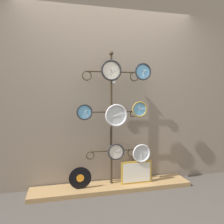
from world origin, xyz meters
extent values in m
plane|color=#47423D|center=(0.00, 0.00, 0.00)|extent=(12.00, 12.00, 0.00)
cube|color=gray|center=(0.00, 0.57, 1.40)|extent=(4.40, 0.04, 2.80)
cube|color=#9E7A4C|center=(0.00, 0.35, 0.03)|extent=(2.20, 0.36, 0.06)
cylinder|color=#382D1E|center=(0.00, 0.41, 0.01)|extent=(0.32, 0.32, 0.02)
cylinder|color=#382D1E|center=(0.00, 0.41, 0.92)|extent=(0.03, 0.03, 1.80)
sphere|color=#382D1E|center=(0.00, 0.41, 1.85)|extent=(0.06, 0.06, 0.06)
cylinder|color=#382D1E|center=(-0.16, 0.41, 1.60)|extent=(0.33, 0.02, 0.02)
torus|color=#382D1E|center=(-0.33, 0.41, 1.55)|extent=(0.13, 0.02, 0.13)
cylinder|color=#382D1E|center=(0.16, 0.41, 1.60)|extent=(0.33, 0.02, 0.02)
torus|color=#382D1E|center=(0.33, 0.41, 1.55)|extent=(0.13, 0.02, 0.13)
cylinder|color=#382D1E|center=(-0.16, 0.41, 1.06)|extent=(0.31, 0.02, 0.02)
torus|color=#382D1E|center=(-0.31, 0.41, 1.03)|extent=(0.09, 0.02, 0.09)
cylinder|color=#382D1E|center=(0.16, 0.41, 1.06)|extent=(0.31, 0.02, 0.02)
torus|color=#382D1E|center=(0.31, 0.41, 1.03)|extent=(0.09, 0.02, 0.09)
cylinder|color=#382D1E|center=(-0.15, 0.41, 0.52)|extent=(0.29, 0.02, 0.02)
torus|color=#382D1E|center=(-0.29, 0.41, 0.47)|extent=(0.12, 0.02, 0.12)
cylinder|color=#382D1E|center=(0.15, 0.41, 0.52)|extent=(0.29, 0.02, 0.02)
torus|color=#382D1E|center=(0.29, 0.41, 0.47)|extent=(0.12, 0.02, 0.12)
cylinder|color=silver|center=(-0.02, 0.31, 1.61)|extent=(0.25, 0.02, 0.25)
torus|color=#262628|center=(-0.02, 0.30, 1.61)|extent=(0.28, 0.03, 0.28)
cylinder|color=#262628|center=(-0.02, 0.30, 1.61)|extent=(0.02, 0.01, 0.02)
cube|color=silver|center=(-0.04, 0.30, 1.59)|extent=(0.05, 0.00, 0.05)
cube|color=silver|center=(0.02, 0.30, 1.64)|extent=(0.09, 0.00, 0.06)
cylinder|color=#60A8DB|center=(0.42, 0.32, 1.60)|extent=(0.21, 0.02, 0.21)
torus|color=#262628|center=(0.42, 0.30, 1.60)|extent=(0.23, 0.02, 0.23)
cylinder|color=#262628|center=(0.42, 0.30, 1.60)|extent=(0.01, 0.01, 0.01)
cube|color=silver|center=(0.44, 0.30, 1.62)|extent=(0.05, 0.00, 0.03)
cube|color=silver|center=(0.42, 0.30, 1.56)|extent=(0.03, 0.00, 0.08)
cylinder|color=#60A8DB|center=(-0.37, 0.34, 1.07)|extent=(0.19, 0.02, 0.19)
torus|color=#262628|center=(-0.37, 0.33, 1.07)|extent=(0.21, 0.02, 0.21)
cylinder|color=#262628|center=(-0.37, 0.33, 1.07)|extent=(0.01, 0.01, 0.01)
cube|color=silver|center=(-0.36, 0.33, 1.09)|extent=(0.04, 0.00, 0.04)
cube|color=silver|center=(-0.35, 0.33, 1.04)|extent=(0.05, 0.00, 0.07)
cylinder|color=silver|center=(0.04, 0.30, 1.02)|extent=(0.27, 0.02, 0.27)
torus|color=silver|center=(0.04, 0.29, 1.02)|extent=(0.30, 0.03, 0.30)
cylinder|color=silver|center=(0.04, 0.29, 1.02)|extent=(0.02, 0.01, 0.02)
cube|color=silver|center=(0.01, 0.29, 1.01)|extent=(0.07, 0.00, 0.03)
cube|color=silver|center=(0.09, 0.29, 1.04)|extent=(0.11, 0.00, 0.03)
cylinder|color=#60A8DB|center=(0.38, 0.33, 1.10)|extent=(0.20, 0.02, 0.20)
torus|color=#A58438|center=(0.38, 0.31, 1.10)|extent=(0.22, 0.02, 0.22)
cylinder|color=#A58438|center=(0.38, 0.31, 1.10)|extent=(0.01, 0.01, 0.01)
cube|color=silver|center=(0.37, 0.31, 1.12)|extent=(0.02, 0.00, 0.05)
cube|color=silver|center=(0.42, 0.31, 1.10)|extent=(0.08, 0.00, 0.01)
cylinder|color=silver|center=(0.05, 0.34, 0.52)|extent=(0.21, 0.02, 0.21)
torus|color=#262628|center=(0.05, 0.32, 0.52)|extent=(0.23, 0.02, 0.23)
cylinder|color=#262628|center=(0.05, 0.32, 0.52)|extent=(0.01, 0.01, 0.01)
cube|color=silver|center=(0.07, 0.32, 0.53)|extent=(0.05, 0.00, 0.02)
cube|color=silver|center=(0.08, 0.32, 0.55)|extent=(0.07, 0.00, 0.05)
cylinder|color=silver|center=(0.41, 0.31, 0.49)|extent=(0.23, 0.02, 0.23)
torus|color=silver|center=(0.41, 0.30, 0.49)|extent=(0.26, 0.02, 0.26)
cylinder|color=silver|center=(0.41, 0.30, 0.49)|extent=(0.01, 0.01, 0.01)
cube|color=silver|center=(0.41, 0.30, 0.46)|extent=(0.01, 0.00, 0.06)
cube|color=silver|center=(0.39, 0.30, 0.53)|extent=(0.04, 0.00, 0.09)
cylinder|color=black|center=(-0.44, 0.32, 0.21)|extent=(0.29, 0.01, 0.29)
cylinder|color=orange|center=(-0.44, 0.31, 0.21)|extent=(0.10, 0.00, 0.10)
cube|color=gold|center=(0.34, 0.32, 0.22)|extent=(0.44, 0.02, 0.31)
cube|color=white|center=(0.34, 0.31, 0.22)|extent=(0.40, 0.00, 0.27)
cube|color=white|center=(0.01, 0.30, 1.46)|extent=(0.04, 0.00, 0.03)
camera|label=1|loc=(-0.68, -2.48, 1.29)|focal=35.00mm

